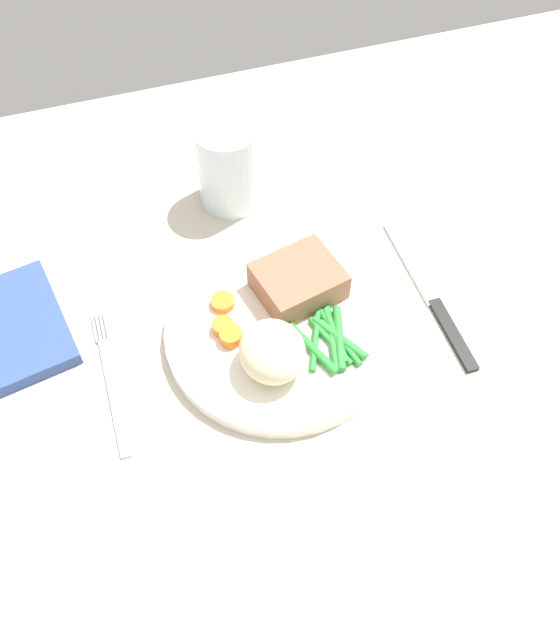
% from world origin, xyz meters
% --- Properties ---
extents(dining_table, '(1.20, 0.90, 0.02)m').
position_xyz_m(dining_table, '(0.00, 0.00, 0.01)').
color(dining_table, beige).
rests_on(dining_table, ground).
extents(dinner_plate, '(0.23, 0.23, 0.02)m').
position_xyz_m(dinner_plate, '(-0.02, 0.01, 0.03)').
color(dinner_plate, white).
rests_on(dinner_plate, dining_table).
extents(meat_portion, '(0.10, 0.09, 0.03)m').
position_xyz_m(meat_portion, '(0.01, 0.05, 0.05)').
color(meat_portion, '#936047').
rests_on(meat_portion, dinner_plate).
extents(mashed_potatoes, '(0.06, 0.07, 0.05)m').
position_xyz_m(mashed_potatoes, '(-0.04, -0.03, 0.06)').
color(mashed_potatoes, beige).
rests_on(mashed_potatoes, dinner_plate).
extents(carrot_slices, '(0.03, 0.07, 0.01)m').
position_xyz_m(carrot_slices, '(-0.07, 0.02, 0.04)').
color(carrot_slices, orange).
rests_on(carrot_slices, dinner_plate).
extents(green_beans, '(0.07, 0.09, 0.01)m').
position_xyz_m(green_beans, '(0.02, -0.02, 0.04)').
color(green_beans, '#2D8C38').
rests_on(green_beans, dinner_plate).
extents(fork, '(0.01, 0.17, 0.00)m').
position_xyz_m(fork, '(-0.19, 0.01, 0.02)').
color(fork, silver).
rests_on(fork, dining_table).
extents(knife, '(0.02, 0.20, 0.01)m').
position_xyz_m(knife, '(0.15, 0.01, 0.02)').
color(knife, black).
rests_on(knife, dining_table).
extents(water_glass, '(0.07, 0.07, 0.10)m').
position_xyz_m(water_glass, '(-0.02, 0.21, 0.06)').
color(water_glass, silver).
rests_on(water_glass, dining_table).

